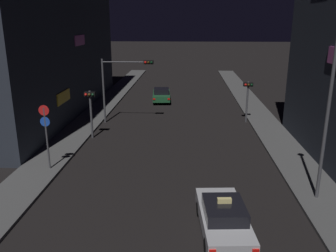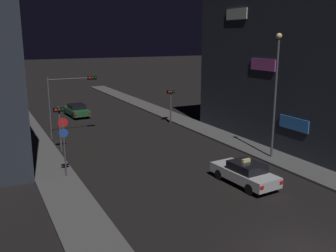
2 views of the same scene
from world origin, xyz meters
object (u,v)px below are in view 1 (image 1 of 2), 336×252
at_px(traffic_light_right_kerb, 248,93).
at_px(sign_pole_left, 46,131).
at_px(traffic_light_left_kerb, 90,104).
at_px(street_lamp_near_block, 331,91).
at_px(traffic_light_overhead, 122,77).
at_px(taxi, 223,217).
at_px(far_car, 161,95).

height_order(traffic_light_right_kerb, sign_pole_left, sign_pole_left).
distance_m(traffic_light_left_kerb, street_lamp_near_block, 16.18).
bearing_deg(street_lamp_near_block, traffic_light_overhead, 132.22).
bearing_deg(traffic_light_right_kerb, taxi, -102.10).
distance_m(traffic_light_right_kerb, street_lamp_near_block, 14.04).
bearing_deg(sign_pole_left, far_car, 74.70).
distance_m(taxi, traffic_light_overhead, 17.69).
distance_m(traffic_light_left_kerb, traffic_light_right_kerb, 13.09).
bearing_deg(traffic_light_overhead, traffic_light_right_kerb, 4.24).
xyz_separation_m(traffic_light_overhead, street_lamp_near_block, (11.72, -12.92, 1.47)).
bearing_deg(street_lamp_near_block, traffic_light_right_kerb, 95.13).
distance_m(sign_pole_left, street_lamp_near_block, 14.79).
xyz_separation_m(sign_pole_left, street_lamp_near_block, (14.24, -2.70, 2.94)).
height_order(traffic_light_overhead, traffic_light_left_kerb, traffic_light_overhead).
bearing_deg(traffic_light_overhead, taxi, -66.63).
bearing_deg(sign_pole_left, taxi, -31.42).
relative_size(far_car, traffic_light_left_kerb, 1.28).
relative_size(traffic_light_left_kerb, street_lamp_near_block, 0.41).
bearing_deg(traffic_light_left_kerb, traffic_light_overhead, 68.94).
relative_size(taxi, traffic_light_overhead, 0.85).
bearing_deg(traffic_light_overhead, traffic_light_left_kerb, -111.06).
height_order(taxi, sign_pole_left, sign_pole_left).
xyz_separation_m(traffic_light_overhead, sign_pole_left, (-2.52, -10.22, -1.47)).
bearing_deg(far_car, traffic_light_left_kerb, -108.36).
height_order(taxi, traffic_light_right_kerb, traffic_light_right_kerb).
bearing_deg(street_lamp_near_block, taxi, -147.61).
bearing_deg(traffic_light_right_kerb, street_lamp_near_block, -84.87).
height_order(sign_pole_left, street_lamp_near_block, street_lamp_near_block).
relative_size(far_car, traffic_light_overhead, 0.84).
bearing_deg(traffic_light_right_kerb, far_car, 135.29).
bearing_deg(far_car, sign_pole_left, -105.30).
height_order(traffic_light_overhead, street_lamp_near_block, street_lamp_near_block).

